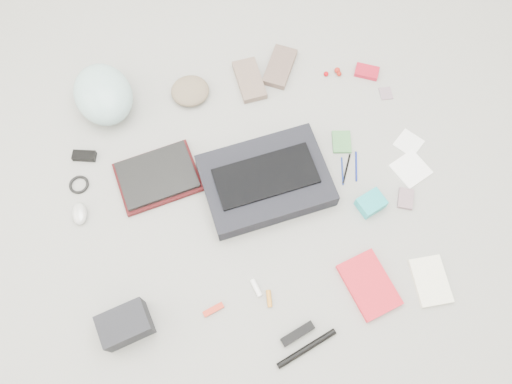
{
  "coord_description": "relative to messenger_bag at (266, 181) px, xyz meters",
  "views": [
    {
      "loc": [
        -0.12,
        -0.75,
        1.94
      ],
      "look_at": [
        0.0,
        0.0,
        0.05
      ],
      "focal_mm": 35.0,
      "sensor_mm": 36.0,
      "label": 1
    }
  ],
  "objects": [
    {
      "name": "pen_navy",
      "position": [
        0.4,
        0.02,
        -0.04
      ],
      "size": [
        0.04,
        0.14,
        0.01
      ],
      "primitive_type": "cylinder",
      "rotation": [
        1.57,
        0.0,
        -0.22
      ],
      "color": "navy",
      "rests_on": "ground_plane"
    },
    {
      "name": "pen_blue",
      "position": [
        0.33,
        0.01,
        -0.04
      ],
      "size": [
        0.03,
        0.13,
        0.01
      ],
      "primitive_type": "cylinder",
      "rotation": [
        1.57,
        0.0,
        -0.18
      ],
      "color": "navy",
      "rests_on": "ground_plane"
    },
    {
      "name": "mitten_right",
      "position": [
        0.16,
        0.57,
        -0.03
      ],
      "size": [
        0.19,
        0.24,
        0.03
      ],
      "primitive_type": "cube",
      "rotation": [
        0.0,
        0.0,
        -0.48
      ],
      "color": "brown",
      "rests_on": "ground_plane"
    },
    {
      "name": "laptop_sleeve",
      "position": [
        -0.44,
        0.1,
        -0.03
      ],
      "size": [
        0.38,
        0.31,
        0.02
      ],
      "primitive_type": "cube",
      "rotation": [
        0.0,
        0.0,
        0.21
      ],
      "color": "#481013",
      "rests_on": "ground_plane"
    },
    {
      "name": "camera_bag",
      "position": [
        -0.61,
        -0.5,
        0.02
      ],
      "size": [
        0.2,
        0.17,
        0.12
      ],
      "primitive_type": "cube",
      "rotation": [
        0.0,
        0.0,
        0.27
      ],
      "color": "#212227",
      "rests_on": "ground_plane"
    },
    {
      "name": "bike_helmet",
      "position": [
        -0.63,
        0.49,
        0.05
      ],
      "size": [
        0.33,
        0.37,
        0.18
      ],
      "primitive_type": "ellipsoid",
      "rotation": [
        0.0,
        0.0,
        0.31
      ],
      "color": "#A2D0D1",
      "rests_on": "ground_plane"
    },
    {
      "name": "napkin_top",
      "position": [
        0.65,
        0.1,
        -0.04
      ],
      "size": [
        0.14,
        0.14,
        0.01
      ],
      "primitive_type": "cube",
      "rotation": [
        0.0,
        0.0,
        0.74
      ],
      "color": "white",
      "rests_on": "ground_plane"
    },
    {
      "name": "napkin_bottom",
      "position": [
        0.62,
        -0.03,
        -0.04
      ],
      "size": [
        0.18,
        0.18,
        0.01
      ],
      "primitive_type": "cube",
      "rotation": [
        0.0,
        0.0,
        0.45
      ],
      "color": "white",
      "rests_on": "ground_plane"
    },
    {
      "name": "lollipop_c",
      "position": [
        0.43,
        0.49,
        -0.03
      ],
      "size": [
        0.02,
        0.02,
        0.02
      ],
      "primitive_type": "sphere",
      "rotation": [
        0.0,
        0.0,
        -0.03
      ],
      "color": "maroon",
      "rests_on": "ground_plane"
    },
    {
      "name": "messenger_bag",
      "position": [
        0.0,
        0.0,
        0.0
      ],
      "size": [
        0.56,
        0.43,
        0.08
      ],
      "primitive_type": "cube",
      "rotation": [
        0.0,
        0.0,
        0.15
      ],
      "color": "black",
      "rests_on": "ground_plane"
    },
    {
      "name": "card_deck",
      "position": [
        0.57,
        -0.16,
        -0.03
      ],
      "size": [
        0.09,
        0.1,
        0.02
      ],
      "primitive_type": "cube",
      "rotation": [
        0.0,
        0.0,
        -0.37
      ],
      "color": "gray",
      "rests_on": "ground_plane"
    },
    {
      "name": "pen_black",
      "position": [
        0.35,
        0.02,
        -0.04
      ],
      "size": [
        0.07,
        0.13,
        0.01
      ],
      "primitive_type": "cylinder",
      "rotation": [
        1.57,
        0.0,
        -0.43
      ],
      "color": "black",
      "rests_on": "ground_plane"
    },
    {
      "name": "cable_coil",
      "position": [
        -0.78,
        0.12,
        -0.04
      ],
      "size": [
        0.1,
        0.1,
        0.01
      ],
      "primitive_type": "torus",
      "rotation": [
        0.0,
        0.0,
        0.15
      ],
      "color": "black",
      "rests_on": "ground_plane"
    },
    {
      "name": "stamp_sheet",
      "position": [
        0.62,
        0.36,
        -0.04
      ],
      "size": [
        0.06,
        0.07,
        0.0
      ],
      "primitive_type": "cube",
      "rotation": [
        0.0,
        0.0,
        -0.02
      ],
      "color": "gray",
      "rests_on": "ground_plane"
    },
    {
      "name": "lollipop_a",
      "position": [
        0.37,
        0.5,
        -0.03
      ],
      "size": [
        0.03,
        0.03,
        0.02
      ],
      "primitive_type": "sphere",
      "rotation": [
        0.0,
        0.0,
        -0.25
      ],
      "color": "#B3020A",
      "rests_on": "ground_plane"
    },
    {
      "name": "lollipop_b",
      "position": [
        0.42,
        0.51,
        -0.03
      ],
      "size": [
        0.03,
        0.03,
        0.03
      ],
      "primitive_type": "sphere",
      "rotation": [
        0.0,
        0.0,
        -0.13
      ],
      "color": "#A21D15",
      "rests_on": "ground_plane"
    },
    {
      "name": "laptop",
      "position": [
        -0.44,
        0.1,
        -0.01
      ],
      "size": [
        0.35,
        0.28,
        0.02
      ],
      "primitive_type": "cube",
      "rotation": [
        0.0,
        0.0,
        0.21
      ],
      "color": "black",
      "rests_on": "laptop_sleeve"
    },
    {
      "name": "ground_plane",
      "position": [
        -0.05,
        -0.05,
        -0.04
      ],
      "size": [
        4.0,
        4.0,
        0.0
      ],
      "primitive_type": "plane",
      "color": "gray"
    },
    {
      "name": "altoids_tin",
      "position": [
        0.55,
        0.48,
        -0.03
      ],
      "size": [
        0.13,
        0.11,
        0.02
      ],
      "primitive_type": "cube",
      "rotation": [
        0.0,
        0.0,
        -0.42
      ],
      "color": "red",
      "rests_on": "ground_plane"
    },
    {
      "name": "accordion_wallet",
      "position": [
        0.41,
        -0.16,
        -0.02
      ],
      "size": [
        0.13,
        0.12,
        0.05
      ],
      "primitive_type": "cube",
      "rotation": [
        0.0,
        0.0,
        0.4
      ],
      "color": "#1CAAB1",
      "rests_on": "ground_plane"
    },
    {
      "name": "toiletry_tube_orange",
      "position": [
        -0.06,
        -0.48,
        -0.03
      ],
      "size": [
        0.02,
        0.07,
        0.02
      ],
      "primitive_type": "cylinder",
      "rotation": [
        1.57,
        0.0,
        -0.06
      ],
      "color": "#C37925",
      "rests_on": "ground_plane"
    },
    {
      "name": "multitool",
      "position": [
        -0.28,
        -0.48,
        -0.04
      ],
      "size": [
        0.09,
        0.05,
        0.01
      ],
      "primitive_type": "cube",
      "rotation": [
        0.0,
        0.0,
        0.34
      ],
      "color": "red",
      "rests_on": "ground_plane"
    },
    {
      "name": "power_brick",
      "position": [
        -0.75,
        0.25,
        -0.03
      ],
      "size": [
        0.1,
        0.06,
        0.03
      ],
      "primitive_type": "cube",
      "rotation": [
        0.0,
        0.0,
        -0.21
      ],
      "color": "black",
      "rests_on": "ground_plane"
    },
    {
      "name": "toiletry_tube_white",
      "position": [
        -0.11,
        -0.43,
        -0.03
      ],
      "size": [
        0.04,
        0.07,
        0.02
      ],
      "primitive_type": "cylinder",
      "rotation": [
        1.57,
        0.0,
        0.3
      ],
      "color": "white",
      "rests_on": "ground_plane"
    },
    {
      "name": "book_white",
      "position": [
        0.57,
        -0.51,
        -0.03
      ],
      "size": [
        0.13,
        0.19,
        0.02
      ],
      "primitive_type": "cube",
      "rotation": [
        0.0,
        0.0,
        0.01
      ],
      "color": "white",
      "rests_on": "ground_plane"
    },
    {
      "name": "mitten_left",
      "position": [
        0.01,
        0.52,
        -0.03
      ],
      "size": [
        0.13,
        0.23,
        0.03
      ],
      "primitive_type": "cube",
      "rotation": [
        0.0,
        0.0,
        0.12
      ],
      "color": "#7A6256",
      "rests_on": "ground_plane"
    },
    {
      "name": "u_lock",
      "position": [
        0.02,
        -0.62,
        -0.03
      ],
      "size": [
        0.14,
        0.08,
        0.03
      ],
      "primitive_type": "cube",
      "rotation": [
        0.0,
        0.0,
        0.37
      ],
      "color": "black",
      "rests_on": "ground_plane"
    },
    {
      "name": "notepad",
      "position": [
        0.36,
        0.14,
        -0.04
      ],
      "size": [
        0.09,
        0.12,
        0.01
      ],
      "primitive_type": "cube",
      "rotation": [
        0.0,
        0.0,
        -0.15
      ],
      "color": "#417E43",
      "rests_on": "ground_plane"
    },
    {
      "name": "mouse",
      "position": [
        -0.77,
        -0.02,
        -0.02
      ],
      "size": [
        0.06,
        0.1,
        0.04
      ],
      "primitive_type": "ellipsoid",
      "rotation": [
        0.0,
        0.0,
        0.04
      ],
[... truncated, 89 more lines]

